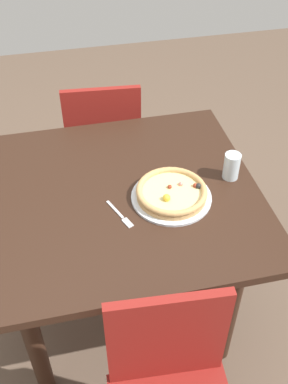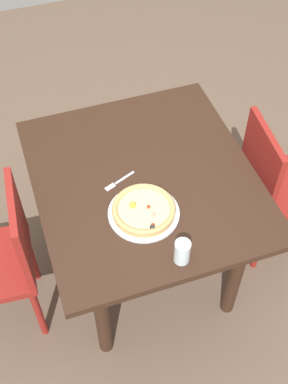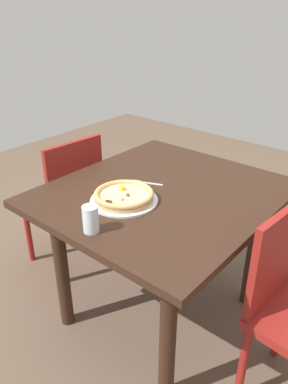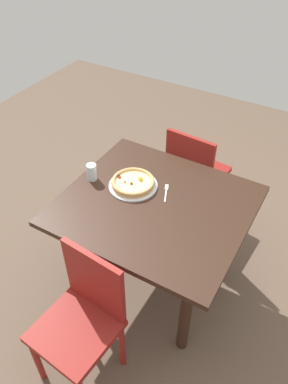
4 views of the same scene
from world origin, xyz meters
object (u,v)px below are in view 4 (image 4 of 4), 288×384
pizza (133,182)px  drinking_glass (92,172)px  dining_table (155,217)px  fork (166,192)px  chair_near (83,317)px  plate (133,185)px  chair_far (195,173)px

pizza → drinking_glass: drinking_glass is taller
dining_table → fork: bearing=86.9°
pizza → drinking_glass: (-0.26, -0.07, 0.03)m
dining_table → pizza: (-0.20, 0.07, 0.15)m
pizza → drinking_glass: 0.28m
chair_near → pizza: 0.86m
drinking_glass → fork: bearing=15.3°
plate → fork: (0.21, 0.06, -0.00)m
chair_near → chair_far: size_ratio=1.00×
plate → drinking_glass: drinking_glass is taller
plate → pizza: bearing=150.6°
chair_near → dining_table: bearing=-88.4°
plate → chair_near: bearing=-78.6°
dining_table → drinking_glass: (-0.47, -0.00, 0.18)m
chair_far → pizza: 0.73m
pizza → dining_table: bearing=-19.4°
chair_far → plate: 0.72m
pizza → drinking_glass: bearing=-164.4°
dining_table → pizza: pizza is taller
dining_table → plate: plate is taller
chair_near → pizza: chair_near is taller
dining_table → fork: 0.18m
chair_near → pizza: bearing=-73.6°
dining_table → pizza: size_ratio=4.05×
dining_table → fork: (0.01, 0.13, 0.12)m
chair_far → plate: (-0.16, -0.64, 0.28)m
chair_near → drinking_glass: bearing=-54.2°
chair_near → drinking_glass: (-0.42, 0.71, 0.33)m
chair_near → plate: size_ratio=2.89×
pizza → plate: bearing=-29.4°
dining_table → chair_near: chair_near is taller
fork → chair_far: bearing=-18.2°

